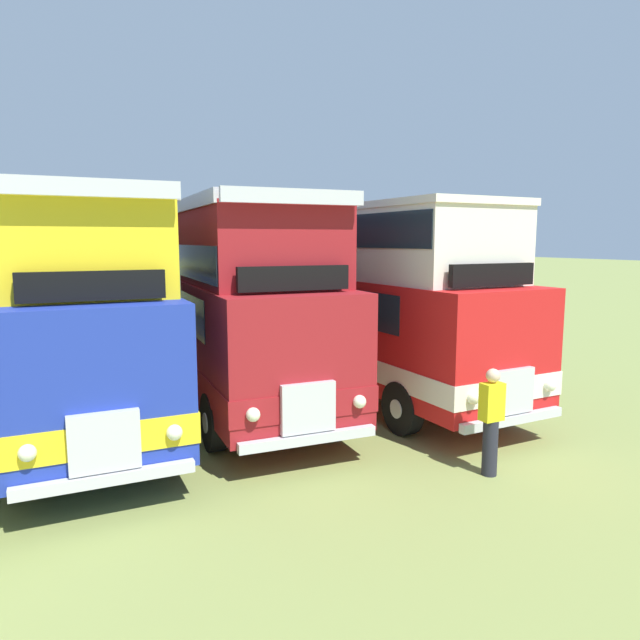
{
  "coord_description": "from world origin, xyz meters",
  "views": [
    {
      "loc": [
        -0.72,
        -12.69,
        3.71
      ],
      "look_at": [
        5.72,
        0.43,
        1.67
      ],
      "focal_mm": 32.08,
      "sensor_mm": 36.0,
      "label": 1
    }
  ],
  "objects_px": {
    "bus_fourth_in_row": "(226,298)",
    "marshal_person": "(491,421)",
    "bus_third_in_row": "(80,306)",
    "bus_fifth_in_row": "(352,289)"
  },
  "relations": [
    {
      "from": "bus_third_in_row",
      "to": "bus_fifth_in_row",
      "type": "bearing_deg",
      "value": -0.11
    },
    {
      "from": "bus_third_in_row",
      "to": "marshal_person",
      "type": "xyz_separation_m",
      "value": [
        5.53,
        -6.17,
        -1.47
      ]
    },
    {
      "from": "marshal_person",
      "to": "bus_fourth_in_row",
      "type": "bearing_deg",
      "value": 109.41
    },
    {
      "from": "bus_fourth_in_row",
      "to": "marshal_person",
      "type": "bearing_deg",
      "value": -70.59
    },
    {
      "from": "bus_fourth_in_row",
      "to": "marshal_person",
      "type": "height_order",
      "value": "bus_fourth_in_row"
    },
    {
      "from": "bus_third_in_row",
      "to": "marshal_person",
      "type": "height_order",
      "value": "bus_third_in_row"
    },
    {
      "from": "bus_third_in_row",
      "to": "bus_fifth_in_row",
      "type": "distance_m",
      "value": 6.45
    },
    {
      "from": "bus_third_in_row",
      "to": "bus_fourth_in_row",
      "type": "distance_m",
      "value": 3.25
    },
    {
      "from": "bus_fifth_in_row",
      "to": "marshal_person",
      "type": "bearing_deg",
      "value": -98.51
    },
    {
      "from": "bus_fifth_in_row",
      "to": "bus_third_in_row",
      "type": "bearing_deg",
      "value": 179.89
    }
  ]
}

